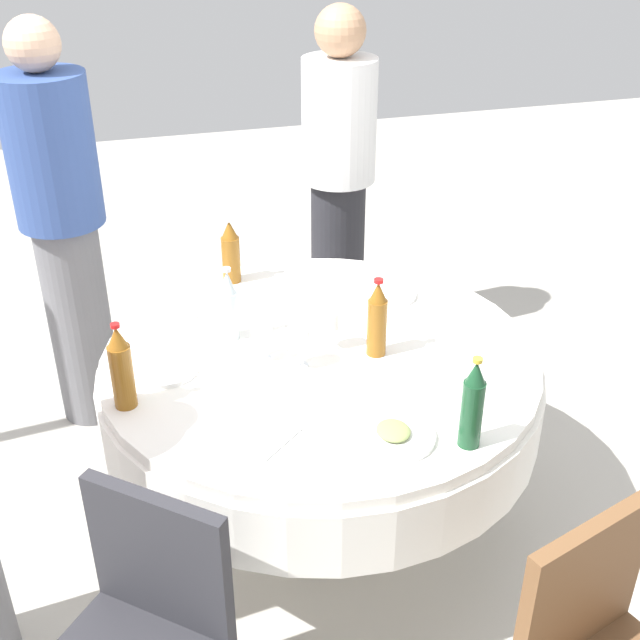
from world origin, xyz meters
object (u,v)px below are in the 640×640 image
(person_south, at_px, (64,227))
(person_north, at_px, (339,179))
(bottle_amber_front, at_px, (121,368))
(chair_inner, at_px, (141,629))
(wine_glass_east, at_px, (330,322))
(bottle_amber_outer, at_px, (377,320))
(plate_far, at_px, (393,435))
(dining_table, at_px, (320,388))
(plate_rear, at_px, (164,368))
(bottle_clear_east, at_px, (229,306))
(wine_glass_outer, at_px, (261,334))
(plate_right, at_px, (390,294))
(wine_glass_left, at_px, (299,339))
(bottle_dark_green_south, at_px, (472,405))
(bottle_amber_north, at_px, (231,252))

(person_south, relative_size, person_north, 1.03)
(bottle_amber_front, bearing_deg, chair_inner, -3.13)
(wine_glass_east, height_order, person_south, person_south)
(bottle_amber_outer, height_order, person_north, person_north)
(bottle_amber_front, height_order, plate_far, bottle_amber_front)
(dining_table, bearing_deg, bottle_amber_front, -78.60)
(bottle_amber_front, relative_size, plate_rear, 1.25)
(bottle_clear_east, xyz_separation_m, wine_glass_outer, (0.16, 0.08, -0.03))
(plate_right, distance_m, person_north, 0.94)
(wine_glass_left, bearing_deg, person_south, -144.74)
(wine_glass_outer, bearing_deg, plate_right, 118.32)
(dining_table, distance_m, bottle_amber_front, 0.71)
(dining_table, distance_m, plate_right, 0.50)
(wine_glass_east, height_order, chair_inner, wine_glass_east)
(bottle_dark_green_south, xyz_separation_m, bottle_amber_front, (-0.45, -0.92, -0.00))
(wine_glass_outer, height_order, person_north, person_north)
(plate_rear, bearing_deg, wine_glass_left, 77.31)
(bottle_dark_green_south, xyz_separation_m, bottle_amber_north, (-1.18, -0.46, -0.01))
(chair_inner, bearing_deg, dining_table, -90.00)
(dining_table, bearing_deg, bottle_amber_outer, 72.34)
(person_south, bearing_deg, dining_table, -90.00)
(bottle_amber_front, relative_size, wine_glass_outer, 2.17)
(bottle_clear_east, bearing_deg, chair_inner, -23.14)
(bottle_dark_green_south, bearing_deg, plate_far, -112.98)
(bottle_amber_front, distance_m, chair_inner, 0.74)
(bottle_amber_front, bearing_deg, wine_glass_left, 96.84)
(person_north, bearing_deg, wine_glass_left, -92.51)
(bottle_amber_front, bearing_deg, bottle_dark_green_south, 63.75)
(dining_table, height_order, bottle_clear_east, bottle_clear_east)
(wine_glass_left, xyz_separation_m, person_north, (-1.31, 0.53, 0.03))
(plate_far, bearing_deg, dining_table, -171.32)
(bottle_dark_green_south, distance_m, bottle_amber_front, 1.02)
(bottle_clear_east, bearing_deg, wine_glass_left, 37.23)
(bottle_amber_front, distance_m, wine_glass_east, 0.70)
(person_south, bearing_deg, wine_glass_outer, -97.28)
(dining_table, bearing_deg, wine_glass_outer, -93.73)
(wine_glass_east, bearing_deg, plate_rear, -91.46)
(wine_glass_outer, distance_m, plate_rear, 0.33)
(bottle_clear_east, xyz_separation_m, wine_glass_east, (0.16, 0.31, -0.02))
(bottle_amber_north, bearing_deg, bottle_amber_front, -32.11)
(plate_far, height_order, person_south, person_south)
(plate_right, relative_size, person_south, 0.12)
(bottle_dark_green_south, relative_size, plate_far, 1.19)
(plate_rear, bearing_deg, plate_far, 47.95)
(dining_table, bearing_deg, plate_rear, -93.62)
(bottle_amber_front, bearing_deg, dining_table, 101.40)
(bottle_dark_green_south, height_order, plate_rear, bottle_dark_green_south)
(dining_table, height_order, bottle_dark_green_south, bottle_dark_green_south)
(person_north, bearing_deg, bottle_amber_front, -108.83)
(plate_far, bearing_deg, wine_glass_left, -159.36)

